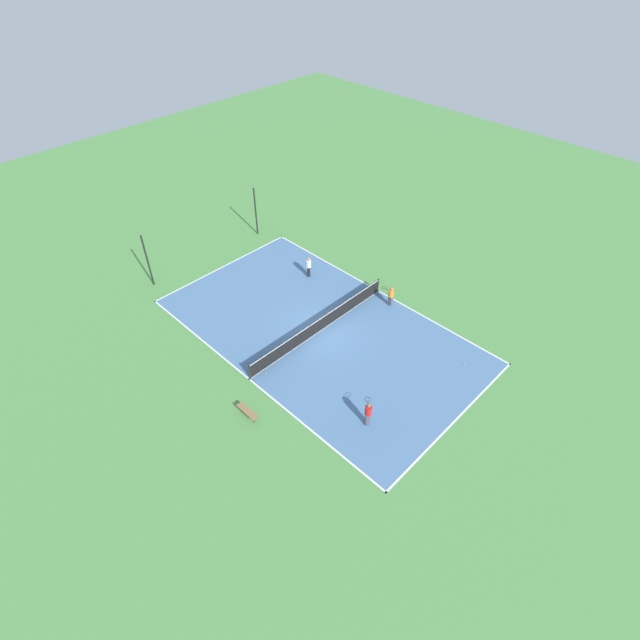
{
  "coord_description": "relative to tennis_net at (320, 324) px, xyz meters",
  "views": [
    {
      "loc": [
        -16.27,
        -16.06,
        20.93
      ],
      "look_at": [
        0.0,
        0.0,
        0.9
      ],
      "focal_mm": 28.0,
      "sensor_mm": 36.0,
      "label": 1
    }
  ],
  "objects": [
    {
      "name": "tennis_ball_midcourt",
      "position": [
        3.74,
        -7.99,
        -0.5
      ],
      "size": [
        0.07,
        0.07,
        0.07
      ],
      "primitive_type": "sphere",
      "color": "#CCE033",
      "rests_on": "court_surface"
    },
    {
      "name": "fence_post_back_right",
      "position": [
        4.69,
        11.59,
        1.4
      ],
      "size": [
        0.12,
        0.12,
        3.9
      ],
      "color": "black",
      "rests_on": "ground_plane"
    },
    {
      "name": "ground_plane",
      "position": [
        0.0,
        0.0,
        -0.55
      ],
      "size": [
        80.0,
        80.0,
        0.0
      ],
      "primitive_type": "plane",
      "color": "#518E47"
    },
    {
      "name": "tennis_ball_near_net",
      "position": [
        -1.13,
        2.72,
        -0.5
      ],
      "size": [
        0.07,
        0.07,
        0.07
      ],
      "primitive_type": "sphere",
      "color": "#CCE033",
      "rests_on": "court_surface"
    },
    {
      "name": "tennis_net",
      "position": [
        0.0,
        0.0,
        0.0
      ],
      "size": [
        11.22,
        0.1,
        1.05
      ],
      "color": "black",
      "rests_on": "court_surface"
    },
    {
      "name": "bench",
      "position": [
        -7.34,
        -1.97,
        -0.17
      ],
      "size": [
        0.36,
        1.4,
        0.45
      ],
      "rotation": [
        0.0,
        0.0,
        1.57
      ],
      "color": "olive",
      "rests_on": "ground_plane"
    },
    {
      "name": "fence_post_back_left",
      "position": [
        -4.69,
        11.59,
        1.4
      ],
      "size": [
        0.12,
        0.12,
        3.9
      ],
      "color": "black",
      "rests_on": "ground_plane"
    },
    {
      "name": "player_center_orange",
      "position": [
        5.03,
        -1.49,
        0.29
      ],
      "size": [
        0.37,
        0.94,
        1.45
      ],
      "rotation": [
        0.0,
        0.0,
        1.6
      ],
      "color": "#4C4C51",
      "rests_on": "court_surface"
    },
    {
      "name": "player_coach_red",
      "position": [
        -3.35,
        -6.71,
        0.39
      ],
      "size": [
        0.89,
        0.9,
        1.61
      ],
      "rotation": [
        0.0,
        0.0,
        0.79
      ],
      "color": "#4C4C51",
      "rests_on": "court_surface"
    },
    {
      "name": "player_far_white",
      "position": [
        3.54,
        4.62,
        0.34
      ],
      "size": [
        0.51,
        0.51,
        1.54
      ],
      "rotation": [
        0.0,
        0.0,
        3.83
      ],
      "color": "black",
      "rests_on": "court_surface"
    },
    {
      "name": "tennis_ball_far_baseline",
      "position": [
        -4.29,
        0.66,
        -0.5
      ],
      "size": [
        0.07,
        0.07,
        0.07
      ],
      "primitive_type": "sphere",
      "color": "#CCE033",
      "rests_on": "court_surface"
    },
    {
      "name": "tennis_ball_left_sideline",
      "position": [
        -4.76,
        -0.37,
        -0.5
      ],
      "size": [
        0.07,
        0.07,
        0.07
      ],
      "primitive_type": "sphere",
      "color": "#CCE033",
      "rests_on": "court_surface"
    },
    {
      "name": "court_surface",
      "position": [
        0.0,
        0.0,
        -0.54
      ],
      "size": [
        11.42,
        19.77,
        0.02
      ],
      "color": "#4C729E",
      "rests_on": "ground_plane"
    }
  ]
}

